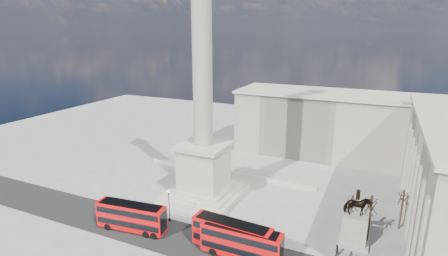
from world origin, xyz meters
The scene contains 15 objects.
ground centered at (0.00, 0.00, 0.00)m, with size 180.00×180.00×0.00m, color #999691.
asphalt_road centered at (5.00, -10.00, 0.00)m, with size 120.00×9.00×0.01m, color #252525.
nelsons_column centered at (0.00, 5.00, 12.92)m, with size 14.00×14.00×49.85m.
balustrade_wall centered at (0.00, 16.00, 0.55)m, with size 40.00×0.60×1.10m, color #B8B299.
building_northeast centered at (20.00, 40.00, 8.32)m, with size 51.00×17.00×16.60m.
red_bus_a centered at (-4.86, -11.06, 2.48)m, with size 11.88×3.96×4.72m.
red_bus_b centered at (14.07, -10.33, 2.52)m, with size 11.86×2.89×4.80m.
red_bus_c centered at (12.31, -9.64, 2.57)m, with size 12.24×3.51×4.91m.
victorian_lamp centered at (-0.93, -6.09, 3.42)m, with size 0.50×0.50×5.80m.
equestrian_statue centered at (28.41, -0.29, 3.27)m, with size 4.52×3.39×9.27m.
bare_tree_near centered at (30.34, 0.80, 6.75)m, with size 1.96×1.96×8.57m.
bare_tree_mid centered at (27.60, 2.65, 5.59)m, with size 1.87×1.87×7.09m.
bare_tree_far centered at (34.97, 7.60, 5.81)m, with size 1.81×1.81×7.38m.
pedestrian_standing centered at (26.43, -4.12, 0.86)m, with size 0.84×0.65×1.73m, color #2A2524.
pedestrian_crossing centered at (13.75, -6.34, 0.92)m, with size 1.08×0.45×1.84m, color #2A2524.
Camera 1 is at (29.90, -51.07, 31.56)m, focal length 28.00 mm.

